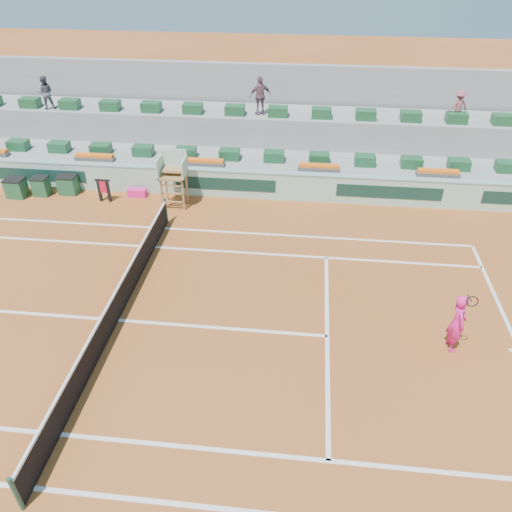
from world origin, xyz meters
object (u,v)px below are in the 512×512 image
object	(u,v)px
umpire_chair	(173,171)
player_bag	(137,193)
tennis_player	(457,322)
drink_cooler_a	(68,184)

from	to	relation	value
umpire_chair	player_bag	bearing A→B (deg)	164.21
tennis_player	umpire_chair	bearing A→B (deg)	142.78
umpire_chair	drink_cooler_a	world-z (taller)	umpire_chair
player_bag	drink_cooler_a	size ratio (longest dim) A/B	0.95
umpire_chair	tennis_player	xyz separation A→B (m)	(9.93, -7.54, -0.61)
player_bag	drink_cooler_a	bearing A→B (deg)	-179.94
drink_cooler_a	tennis_player	distance (m)	16.99
player_bag	umpire_chair	xyz separation A→B (m)	(1.90, -0.54, 1.37)
umpire_chair	drink_cooler_a	bearing A→B (deg)	173.93
umpire_chair	drink_cooler_a	xyz separation A→B (m)	(-5.01, 0.53, -1.12)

